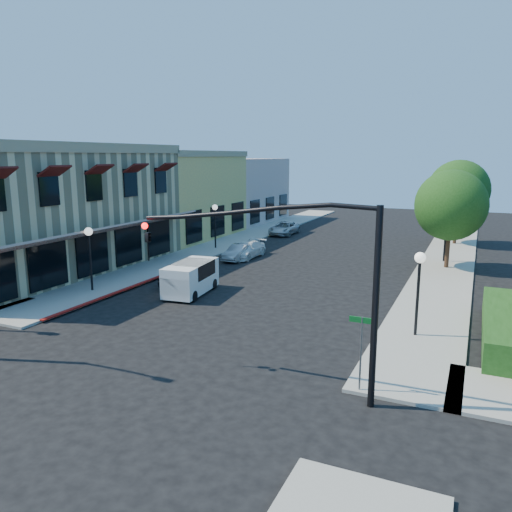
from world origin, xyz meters
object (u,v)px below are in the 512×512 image
at_px(lamppost_right_far, 446,224).
at_px(parked_car_d, 284,228).
at_px(lamppost_right_near, 419,273).
at_px(street_tree_a, 451,205).
at_px(parked_car_b, 239,252).
at_px(parked_car_c, 247,250).
at_px(white_van, 191,276).
at_px(street_name_sign, 361,342).
at_px(parked_car_a, 184,275).
at_px(signal_mast_arm, 305,266).
at_px(street_tree_b, 458,190).
at_px(lamppost_left_near, 89,243).
at_px(lamppost_left_far, 215,215).

height_order(lamppost_right_far, parked_car_d, lamppost_right_far).
xyz_separation_m(lamppost_right_near, parked_car_d, (-14.70, 23.27, -2.13)).
bearing_deg(street_tree_a, lamppost_right_near, -91.23).
relative_size(parked_car_b, parked_car_c, 0.83).
xyz_separation_m(lamppost_right_near, white_van, (-11.85, 1.86, -1.75)).
height_order(street_name_sign, lamppost_right_far, lamppost_right_far).
bearing_deg(parked_car_a, street_tree_a, 45.66).
distance_m(parked_car_a, parked_car_b, 7.53).
bearing_deg(signal_mast_arm, white_van, 137.76).
bearing_deg(street_tree_a, street_tree_b, 90.00).
height_order(parked_car_a, parked_car_d, parked_car_d).
relative_size(street_tree_a, street_tree_b, 0.92).
height_order(lamppost_right_far, parked_car_c, lamppost_right_far).
height_order(signal_mast_arm, lamppost_left_near, signal_mast_arm).
bearing_deg(parked_car_a, lamppost_right_near, -6.72).
relative_size(lamppost_left_near, parked_car_b, 1.07).
distance_m(lamppost_right_near, parked_car_d, 27.60).
xyz_separation_m(lamppost_left_far, lamppost_right_far, (17.00, 2.00, 0.00)).
bearing_deg(street_name_sign, street_tree_b, 87.50).
distance_m(street_tree_b, lamppost_left_far, 20.06).
relative_size(street_tree_a, lamppost_right_near, 1.82).
xyz_separation_m(lamppost_left_near, parked_car_b, (3.52, 11.00, -2.19)).
relative_size(signal_mast_arm, parked_car_d, 1.84).
relative_size(lamppost_right_far, parked_car_c, 0.89).
xyz_separation_m(street_name_sign, parked_car_c, (-12.30, 17.80, -1.12)).
height_order(street_name_sign, parked_car_b, street_name_sign).
xyz_separation_m(lamppost_right_far, parked_car_a, (-13.30, -12.53, -2.16)).
bearing_deg(lamppost_right_near, lamppost_left_far, 140.53).
distance_m(lamppost_left_near, white_van, 5.74).
relative_size(lamppost_right_near, parked_car_b, 1.07).
bearing_deg(parked_car_c, lamppost_left_near, -105.40).
bearing_deg(street_name_sign, parked_car_d, 115.24).
bearing_deg(parked_car_a, parked_car_b, 99.26).
height_order(lamppost_right_near, lamppost_right_far, same).
relative_size(parked_car_a, parked_car_c, 0.85).
height_order(street_tree_b, signal_mast_arm, street_tree_b).
height_order(street_tree_a, lamppost_right_near, street_tree_a).
height_order(street_tree_b, parked_car_d, street_tree_b).
distance_m(street_name_sign, lamppost_left_near, 17.05).
distance_m(street_tree_b, street_name_sign, 29.96).
distance_m(parked_car_b, parked_car_d, 12.33).
relative_size(street_tree_b, parked_car_d, 1.62).
distance_m(street_tree_a, lamppost_left_near, 22.30).
relative_size(signal_mast_arm, white_van, 2.00).
height_order(parked_car_b, parked_car_c, parked_car_c).
relative_size(lamppost_left_near, white_van, 0.89).
distance_m(lamppost_right_far, parked_car_b, 14.54).
bearing_deg(street_tree_a, lamppost_left_far, 180.00).
relative_size(street_tree_a, lamppost_left_near, 1.82).
xyz_separation_m(street_tree_b, white_van, (-12.15, -22.14, -3.56)).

